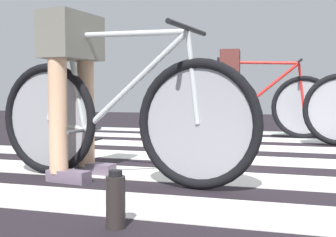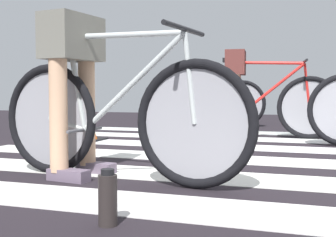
# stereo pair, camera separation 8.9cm
# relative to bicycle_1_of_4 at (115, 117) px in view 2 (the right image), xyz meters

# --- Properties ---
(ground) EXTENTS (18.00, 14.00, 0.02)m
(ground) POSITION_rel_bicycle_1_of_4_xyz_m (0.78, 1.13, -0.40)
(ground) COLOR black
(crosswalk_markings) EXTENTS (5.41, 4.25, 0.00)m
(crosswalk_markings) POSITION_rel_bicycle_1_of_4_xyz_m (0.80, 1.42, -0.38)
(crosswalk_markings) COLOR silver
(crosswalk_markings) RESTS_ON ground
(bicycle_1_of_4) EXTENTS (1.73, 0.52, 0.93)m
(bicycle_1_of_4) POSITION_rel_bicycle_1_of_4_xyz_m (0.00, 0.00, 0.00)
(bicycle_1_of_4) COLOR black
(bicycle_1_of_4) RESTS_ON ground
(cyclist_1_of_4) EXTENTS (0.36, 0.44, 1.01)m
(cyclist_1_of_4) POSITION_rel_bicycle_1_of_4_xyz_m (-0.31, 0.04, 0.27)
(cyclist_1_of_4) COLOR tan
(cyclist_1_of_4) RESTS_ON ground
(bicycle_3_of_4) EXTENTS (1.73, 0.52, 0.93)m
(bicycle_3_of_4) POSITION_rel_bicycle_1_of_4_xyz_m (0.59, 2.73, 0.00)
(bicycle_3_of_4) COLOR black
(bicycle_3_of_4) RESTS_ON ground
(cyclist_3_of_4) EXTENTS (0.35, 0.43, 1.01)m
(cyclist_3_of_4) POSITION_rel_bicycle_1_of_4_xyz_m (0.28, 2.70, 0.27)
(cyclist_3_of_4) COLOR beige
(cyclist_3_of_4) RESTS_ON ground
(bicycle_4_of_4) EXTENTS (1.73, 0.52, 0.93)m
(bicycle_4_of_4) POSITION_rel_bicycle_1_of_4_xyz_m (-0.39, 4.41, 0.00)
(bicycle_4_of_4) COLOR black
(bicycle_4_of_4) RESTS_ON ground
(water_bottle) EXTENTS (0.08, 0.08, 0.23)m
(water_bottle) POSITION_rel_bicycle_1_of_4_xyz_m (0.35, -0.82, -0.28)
(water_bottle) COLOR #2A2423
(water_bottle) RESTS_ON ground
(traffic_cone) EXTENTS (0.46, 0.46, 0.53)m
(traffic_cone) POSITION_rel_bicycle_1_of_4_xyz_m (-1.27, 1.80, -0.14)
(traffic_cone) COLOR black
(traffic_cone) RESTS_ON ground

